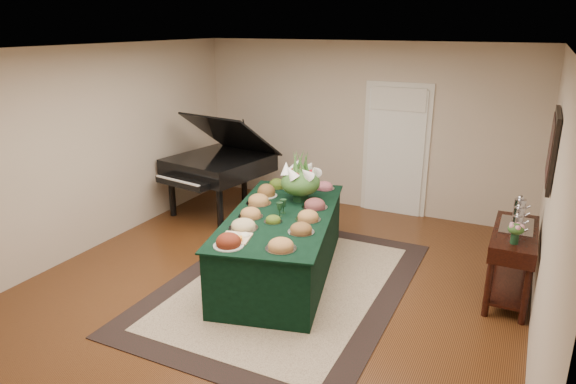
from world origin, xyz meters
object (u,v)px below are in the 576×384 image
at_px(mahogany_sideboard, 513,247).
at_px(grand_piano, 218,164).
at_px(floral_centerpiece, 300,178).
at_px(buffet_table, 282,244).

bearing_deg(mahogany_sideboard, grand_piano, 168.23).
xyz_separation_m(floral_centerpiece, grand_piano, (-1.88, 0.98, -0.29)).
height_order(buffet_table, floral_centerpiece, floral_centerpiece).
distance_m(buffet_table, mahogany_sideboard, 2.62).
distance_m(floral_centerpiece, mahogany_sideboard, 2.58).
bearing_deg(floral_centerpiece, grand_piano, 152.41).
bearing_deg(mahogany_sideboard, floral_centerpiece, -178.59).
xyz_separation_m(buffet_table, mahogany_sideboard, (2.54, 0.59, 0.23)).
distance_m(buffet_table, floral_centerpiece, 0.88).
relative_size(buffet_table, grand_piano, 1.54).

